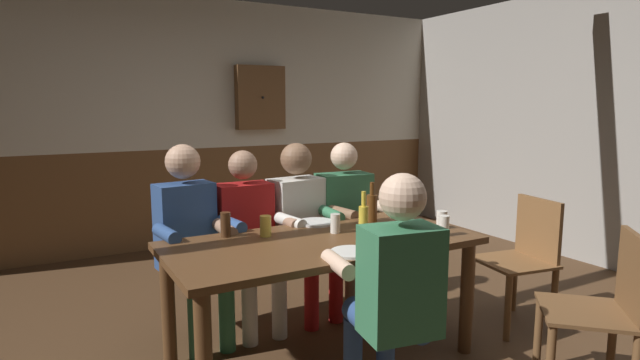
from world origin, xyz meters
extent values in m
plane|color=#4C331E|center=(0.00, 0.00, 0.00)|extent=(7.56, 7.56, 0.00)
cube|color=beige|center=(0.00, 2.86, 1.84)|extent=(6.30, 0.12, 1.57)
cube|color=brown|center=(0.00, 2.86, 0.52)|extent=(6.30, 0.12, 1.05)
cube|color=gray|center=(3.21, 0.00, 1.31)|extent=(0.12, 5.59, 2.62)
cube|color=brown|center=(0.00, -0.09, 0.72)|extent=(1.79, 0.87, 0.04)
cylinder|color=brown|center=(0.82, -0.45, 0.35)|extent=(0.08, 0.08, 0.70)
cylinder|color=brown|center=(-0.82, 0.26, 0.35)|extent=(0.08, 0.08, 0.70)
cylinder|color=brown|center=(0.82, 0.26, 0.35)|extent=(0.08, 0.08, 0.70)
cube|color=#2D4C84|center=(-0.61, 0.64, 0.74)|extent=(0.38, 0.25, 0.56)
sphere|color=tan|center=(-0.61, 0.64, 1.16)|extent=(0.22, 0.22, 0.22)
cylinder|color=#33724C|center=(-0.49, 0.49, 0.48)|extent=(0.18, 0.44, 0.13)
cylinder|color=#33724C|center=(-0.68, 0.47, 0.48)|extent=(0.18, 0.44, 0.13)
cylinder|color=#33724C|center=(-0.46, 0.28, 0.21)|extent=(0.10, 0.10, 0.42)
cylinder|color=#33724C|center=(-0.66, 0.26, 0.21)|extent=(0.10, 0.10, 0.42)
cylinder|color=#2D4C84|center=(-0.37, 0.42, 0.77)|extent=(0.11, 0.29, 0.08)
cylinder|color=#2D4C84|center=(-0.78, 0.37, 0.77)|extent=(0.11, 0.29, 0.08)
cube|color=#AD1919|center=(-0.20, 0.64, 0.72)|extent=(0.38, 0.22, 0.52)
sphere|color=#9E755B|center=(-0.20, 0.64, 1.11)|extent=(0.20, 0.20, 0.20)
cylinder|color=silver|center=(-0.10, 0.49, 0.48)|extent=(0.14, 0.41, 0.13)
cylinder|color=silver|center=(-0.31, 0.49, 0.48)|extent=(0.14, 0.41, 0.13)
cylinder|color=silver|center=(-0.10, 0.29, 0.21)|extent=(0.10, 0.10, 0.42)
cylinder|color=silver|center=(-0.31, 0.29, 0.21)|extent=(0.10, 0.10, 0.42)
cylinder|color=#9E755B|center=(0.01, 0.39, 0.75)|extent=(0.08, 0.28, 0.08)
cylinder|color=#9E755B|center=(-0.42, 0.40, 0.75)|extent=(0.08, 0.28, 0.08)
cube|color=silver|center=(0.20, 0.64, 0.73)|extent=(0.41, 0.28, 0.53)
sphere|color=brown|center=(0.20, 0.64, 1.13)|extent=(0.23, 0.23, 0.23)
cylinder|color=#AD1919|center=(0.32, 0.52, 0.48)|extent=(0.18, 0.40, 0.13)
cylinder|color=#AD1919|center=(0.12, 0.49, 0.48)|extent=(0.18, 0.40, 0.13)
cylinder|color=#AD1919|center=(0.35, 0.32, 0.21)|extent=(0.10, 0.10, 0.42)
cylinder|color=#AD1919|center=(0.14, 0.30, 0.21)|extent=(0.10, 0.10, 0.42)
cylinder|color=brown|center=(0.45, 0.41, 0.75)|extent=(0.12, 0.29, 0.08)
cylinder|color=silver|center=(0.02, 0.36, 0.75)|extent=(0.12, 0.29, 0.08)
cube|color=#33724C|center=(0.61, 0.64, 0.73)|extent=(0.42, 0.26, 0.54)
sphere|color=beige|center=(0.61, 0.64, 1.13)|extent=(0.20, 0.20, 0.20)
cylinder|color=#997F60|center=(0.70, 0.48, 0.48)|extent=(0.16, 0.42, 0.13)
cylinder|color=#997F60|center=(0.48, 0.50, 0.48)|extent=(0.16, 0.42, 0.13)
cylinder|color=#997F60|center=(0.69, 0.28, 0.21)|extent=(0.10, 0.10, 0.42)
cylinder|color=#997F60|center=(0.47, 0.30, 0.21)|extent=(0.10, 0.10, 0.42)
cylinder|color=beige|center=(0.81, 0.37, 0.76)|extent=(0.10, 0.29, 0.08)
cylinder|color=#33724C|center=(0.36, 0.40, 0.76)|extent=(0.10, 0.29, 0.08)
cube|color=#33724C|center=(0.00, -0.83, 0.72)|extent=(0.38, 0.29, 0.51)
sphere|color=beige|center=(0.00, -0.83, 1.11)|extent=(0.22, 0.22, 0.22)
cylinder|color=#2D4C84|center=(-0.07, -0.69, 0.48)|extent=(0.19, 0.39, 0.13)
cylinder|color=#2D4C84|center=(0.11, -0.72, 0.48)|extent=(0.19, 0.39, 0.13)
cylinder|color=#2D4C84|center=(-0.05, -0.51, 0.21)|extent=(0.10, 0.10, 0.42)
cylinder|color=#2D4C84|center=(0.14, -0.54, 0.21)|extent=(0.10, 0.10, 0.42)
cylinder|color=beige|center=(-0.16, -0.54, 0.74)|extent=(0.12, 0.29, 0.08)
cylinder|color=#33724C|center=(0.24, -0.61, 0.74)|extent=(0.12, 0.29, 0.08)
cube|color=brown|center=(1.38, -0.31, 0.45)|extent=(0.50, 0.50, 0.02)
cube|color=brown|center=(1.58, -0.35, 0.67)|extent=(0.09, 0.40, 0.42)
cylinder|color=brown|center=(1.16, -0.47, 0.22)|extent=(0.04, 0.04, 0.44)
cylinder|color=brown|center=(1.22, -0.10, 0.22)|extent=(0.04, 0.04, 0.44)
cylinder|color=brown|center=(1.54, -0.53, 0.22)|extent=(0.04, 0.04, 0.44)
cylinder|color=brown|center=(1.60, -0.16, 0.22)|extent=(0.04, 0.04, 0.44)
cube|color=brown|center=(1.02, -1.08, 0.45)|extent=(0.62, 0.62, 0.02)
cube|color=brown|center=(1.16, -1.22, 0.67)|extent=(0.30, 0.31, 0.42)
cylinder|color=brown|center=(1.02, -0.81, 0.22)|extent=(0.04, 0.04, 0.44)
cylinder|color=brown|center=(1.29, -1.08, 0.22)|extent=(0.04, 0.04, 0.44)
cube|color=#B2B7BC|center=(0.31, -0.46, 0.76)|extent=(0.14, 0.10, 0.05)
cylinder|color=white|center=(0.16, 0.27, 0.75)|extent=(0.25, 0.25, 0.01)
cylinder|color=white|center=(0.00, -0.42, 0.75)|extent=(0.23, 0.23, 0.01)
cylinder|color=gold|center=(0.16, -0.29, 0.85)|extent=(0.05, 0.05, 0.22)
cylinder|color=gold|center=(0.16, -0.29, 1.00)|extent=(0.03, 0.03, 0.09)
cylinder|color=red|center=(0.75, 0.06, 0.82)|extent=(0.06, 0.06, 0.15)
cylinder|color=red|center=(0.75, 0.06, 0.93)|extent=(0.03, 0.03, 0.07)
cylinder|color=#593314|center=(0.40, -0.03, 0.85)|extent=(0.07, 0.07, 0.22)
cylinder|color=#593314|center=(0.40, -0.03, 1.00)|extent=(0.03, 0.03, 0.08)
cylinder|color=#593314|center=(0.47, -0.27, 0.82)|extent=(0.06, 0.06, 0.16)
cylinder|color=#593314|center=(0.47, -0.27, 0.93)|extent=(0.02, 0.02, 0.06)
cylinder|color=white|center=(0.68, -0.37, 0.80)|extent=(0.06, 0.06, 0.12)
cylinder|color=#E5C64C|center=(-0.26, 0.13, 0.80)|extent=(0.07, 0.07, 0.12)
cylinder|color=white|center=(0.80, -0.23, 0.80)|extent=(0.07, 0.07, 0.11)
cylinder|color=#4C2D19|center=(-0.47, 0.24, 0.81)|extent=(0.06, 0.06, 0.15)
cylinder|color=white|center=(0.15, 0.00, 0.80)|extent=(0.06, 0.06, 0.12)
cube|color=brown|center=(0.80, 2.73, 1.59)|extent=(0.56, 0.12, 0.70)
sphere|color=black|center=(0.80, 2.65, 1.59)|extent=(0.03, 0.03, 0.03)
camera|label=1|loc=(-1.41, -2.60, 1.52)|focal=28.52mm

